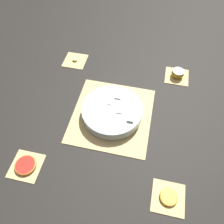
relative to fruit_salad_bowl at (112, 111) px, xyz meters
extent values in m
plane|color=black|center=(0.00, 0.00, -0.04)|extent=(6.00, 6.00, 0.00)
cube|color=#D6B775|center=(0.00, 0.00, -0.03)|extent=(0.41, 0.39, 0.01)
cube|color=brown|center=(-0.14, 0.00, -0.03)|extent=(0.01, 0.38, 0.00)
cube|color=brown|center=(-0.09, 0.00, -0.03)|extent=(0.01, 0.38, 0.00)
cube|color=brown|center=(-0.03, 0.00, -0.03)|extent=(0.01, 0.38, 0.00)
cube|color=brown|center=(0.03, 0.00, -0.03)|extent=(0.01, 0.38, 0.00)
cube|color=brown|center=(0.09, 0.00, -0.03)|extent=(0.01, 0.38, 0.00)
cube|color=brown|center=(0.15, 0.00, -0.03)|extent=(0.01, 0.38, 0.00)
cube|color=#D6B775|center=(-0.34, -0.30, -0.03)|extent=(0.13, 0.13, 0.01)
cube|color=brown|center=(-0.36, -0.30, -0.03)|extent=(0.00, 0.13, 0.00)
cube|color=brown|center=(-0.32, -0.30, -0.03)|extent=(0.00, 0.13, 0.00)
cube|color=#D6B775|center=(0.34, -0.30, -0.03)|extent=(0.13, 0.13, 0.01)
cube|color=brown|center=(0.30, -0.30, -0.03)|extent=(0.00, 0.13, 0.00)
cube|color=brown|center=(0.33, -0.30, -0.03)|extent=(0.00, 0.13, 0.00)
cube|color=brown|center=(0.35, -0.30, -0.03)|extent=(0.00, 0.13, 0.00)
cube|color=brown|center=(0.38, -0.30, -0.03)|extent=(0.00, 0.13, 0.00)
cube|color=#D6B775|center=(-0.34, 0.30, -0.03)|extent=(0.13, 0.13, 0.01)
cube|color=brown|center=(-0.38, 0.30, -0.03)|extent=(0.00, 0.13, 0.00)
cube|color=brown|center=(-0.35, 0.30, -0.03)|extent=(0.00, 0.13, 0.00)
cube|color=brown|center=(-0.33, 0.30, -0.03)|extent=(0.00, 0.13, 0.00)
cube|color=brown|center=(-0.30, 0.30, -0.03)|extent=(0.00, 0.13, 0.00)
cube|color=#D6B775|center=(0.34, 0.30, -0.03)|extent=(0.13, 0.13, 0.01)
cube|color=brown|center=(0.30, 0.30, -0.03)|extent=(0.00, 0.13, 0.00)
cube|color=brown|center=(0.33, 0.30, -0.03)|extent=(0.00, 0.13, 0.00)
cube|color=brown|center=(0.35, 0.30, -0.03)|extent=(0.00, 0.13, 0.00)
cube|color=brown|center=(0.38, 0.30, -0.03)|extent=(0.00, 0.13, 0.00)
cylinder|color=silver|center=(0.00, 0.00, 0.00)|extent=(0.29, 0.29, 0.05)
torus|color=silver|center=(0.00, 0.00, 0.01)|extent=(0.30, 0.30, 0.01)
cylinder|color=#F4EABC|center=(-0.03, -0.08, -0.02)|extent=(0.03, 0.03, 0.01)
cylinder|color=#F4EABC|center=(0.03, 0.01, 0.00)|extent=(0.03, 0.03, 0.01)
cylinder|color=#F4EABC|center=(0.06, 0.08, -0.02)|extent=(0.03, 0.03, 0.01)
cylinder|color=#F4EABC|center=(-0.10, -0.06, 0.00)|extent=(0.03, 0.03, 0.01)
cylinder|color=#F4EABC|center=(-0.01, 0.11, 0.01)|extent=(0.03, 0.03, 0.01)
cylinder|color=#F4EABC|center=(-0.02, -0.08, 0.02)|extent=(0.03, 0.03, 0.01)
cylinder|color=#F4EABC|center=(-0.09, -0.06, 0.02)|extent=(0.03, 0.03, 0.01)
cylinder|color=#F4EABC|center=(0.07, 0.03, 0.02)|extent=(0.03, 0.03, 0.01)
cube|color=#EFEACC|center=(-0.03, -0.02, 0.01)|extent=(0.02, 0.02, 0.02)
cube|color=#EFEACC|center=(0.01, -0.02, 0.01)|extent=(0.02, 0.02, 0.02)
cube|color=#EFEACC|center=(-0.08, 0.02, 0.01)|extent=(0.03, 0.03, 0.03)
cube|color=#EFEACC|center=(0.01, 0.08, -0.01)|extent=(0.02, 0.02, 0.02)
cube|color=#EFEACC|center=(-0.06, -0.10, 0.00)|extent=(0.02, 0.02, 0.02)
cube|color=#EFEACC|center=(0.01, 0.04, 0.01)|extent=(0.03, 0.03, 0.03)
cube|color=#EFEACC|center=(0.05, 0.10, 0.02)|extent=(0.03, 0.03, 0.03)
cube|color=#EFEACC|center=(0.00, -0.06, 0.00)|extent=(0.03, 0.03, 0.03)
cube|color=#EFEACC|center=(0.04, -0.02, -0.01)|extent=(0.02, 0.02, 0.02)
cube|color=#EFEACC|center=(0.02, -0.09, -0.01)|extent=(0.03, 0.03, 0.03)
ellipsoid|color=#F9A338|center=(-0.04, 0.07, 0.01)|extent=(0.03, 0.02, 0.02)
ellipsoid|color=#F9A338|center=(0.05, 0.00, 0.00)|extent=(0.03, 0.01, 0.01)
ellipsoid|color=#F9A338|center=(-0.10, -0.04, 0.00)|extent=(0.03, 0.01, 0.01)
ellipsoid|color=#F9A338|center=(-0.05, 0.08, -0.01)|extent=(0.03, 0.02, 0.01)
ellipsoid|color=#F9A338|center=(-0.02, -0.11, -0.01)|extent=(0.03, 0.01, 0.01)
ellipsoid|color=#F9A338|center=(-0.12, 0.01, 0.00)|extent=(0.03, 0.02, 0.01)
ellipsoid|color=#F9A338|center=(0.11, -0.01, -0.01)|extent=(0.03, 0.01, 0.01)
ellipsoid|color=#F9A338|center=(-0.07, -0.05, 0.00)|extent=(0.03, 0.02, 0.01)
ellipsoid|color=red|center=(0.08, 0.04, -0.01)|extent=(0.04, 0.02, 0.02)
ellipsoid|color=gold|center=(-0.34, 0.30, -0.01)|extent=(0.07, 0.07, 0.04)
cylinder|color=#EFEACC|center=(-0.34, 0.30, 0.01)|extent=(0.06, 0.06, 0.00)
cylinder|color=#F9A338|center=(0.34, 0.30, -0.03)|extent=(0.06, 0.06, 0.01)
torus|color=#F4A82D|center=(0.34, 0.30, -0.03)|extent=(0.07, 0.07, 0.01)
cylinder|color=#F4EABC|center=(-0.34, -0.30, -0.03)|extent=(0.03, 0.03, 0.01)
torus|color=yellow|center=(-0.34, -0.30, -0.03)|extent=(0.03, 0.03, 0.01)
cylinder|color=red|center=(0.34, -0.30, -0.02)|extent=(0.08, 0.08, 0.01)
torus|color=orange|center=(0.34, -0.30, -0.02)|extent=(0.09, 0.09, 0.01)
camera|label=1|loc=(0.60, 0.13, 0.87)|focal=35.00mm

